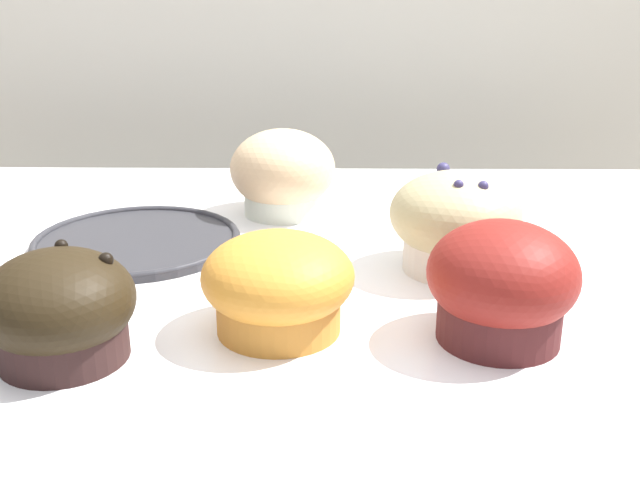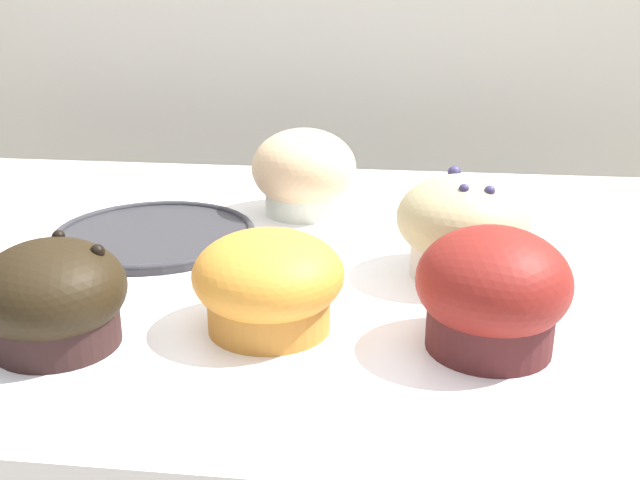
# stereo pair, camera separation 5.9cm
# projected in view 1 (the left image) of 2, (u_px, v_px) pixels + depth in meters

# --- Properties ---
(wall_back) EXTENTS (3.20, 0.10, 1.80)m
(wall_back) POSITION_uv_depth(u_px,v_px,m) (276.00, 152.00, 1.26)
(wall_back) COLOR beige
(wall_back) RESTS_ON ground
(muffin_front_center) EXTENTS (0.10, 0.10, 0.08)m
(muffin_front_center) POSITION_uv_depth(u_px,v_px,m) (60.00, 310.00, 0.49)
(muffin_front_center) COLOR #301C1B
(muffin_front_center) RESTS_ON display_counter
(muffin_back_left) EXTENTS (0.11, 0.11, 0.09)m
(muffin_back_left) POSITION_uv_depth(u_px,v_px,m) (455.00, 222.00, 0.64)
(muffin_back_left) COLOR silver
(muffin_back_left) RESTS_ON display_counter
(muffin_back_right) EXTENTS (0.11, 0.11, 0.09)m
(muffin_back_right) POSITION_uv_depth(u_px,v_px,m) (283.00, 174.00, 0.79)
(muffin_back_right) COLOR silver
(muffin_back_right) RESTS_ON display_counter
(muffin_front_left) EXTENTS (0.10, 0.10, 0.09)m
(muffin_front_left) POSITION_uv_depth(u_px,v_px,m) (502.00, 284.00, 0.52)
(muffin_front_left) COLOR #4B1E1E
(muffin_front_left) RESTS_ON display_counter
(muffin_front_right) EXTENTS (0.11, 0.11, 0.07)m
(muffin_front_right) POSITION_uv_depth(u_px,v_px,m) (278.00, 285.00, 0.53)
(muffin_front_right) COLOR orange
(muffin_front_right) RESTS_ON display_counter
(serving_plate) EXTENTS (0.20, 0.20, 0.01)m
(serving_plate) POSITION_uv_depth(u_px,v_px,m) (137.00, 240.00, 0.71)
(serving_plate) COLOR #2D2D33
(serving_plate) RESTS_ON display_counter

